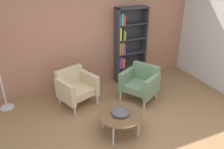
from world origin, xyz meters
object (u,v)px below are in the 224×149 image
object	(u,v)px
armchair_by_bookshelf	(76,87)
bookshelf_tall	(127,46)
decorative_bowl	(120,112)
armchair_spare_guest	(141,82)
coffee_table_low	(120,115)

from	to	relation	value
armchair_by_bookshelf	bookshelf_tall	bearing A→B (deg)	1.26
decorative_bowl	armchair_spare_guest	distance (m)	1.27
coffee_table_low	armchair_spare_guest	bearing A→B (deg)	43.77
bookshelf_tall	coffee_table_low	distance (m)	2.24
bookshelf_tall	armchair_spare_guest	xyz separation A→B (m)	(-0.16, -1.01, -0.52)
coffee_table_low	armchair_spare_guest	distance (m)	1.27
coffee_table_low	armchair_by_bookshelf	distance (m)	1.35
bookshelf_tall	armchair_by_bookshelf	world-z (taller)	bookshelf_tall
armchair_by_bookshelf	armchair_spare_guest	world-z (taller)	same
decorative_bowl	armchair_spare_guest	xyz separation A→B (m)	(0.92, 0.88, -0.02)
bookshelf_tall	coffee_table_low	size ratio (longest dim) A/B	2.37
decorative_bowl	armchair_spare_guest	bearing A→B (deg)	43.77
armchair_spare_guest	coffee_table_low	bearing A→B (deg)	-77.18
armchair_by_bookshelf	coffee_table_low	bearing A→B (deg)	-90.33
bookshelf_tall	coffee_table_low	bearing A→B (deg)	-119.71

